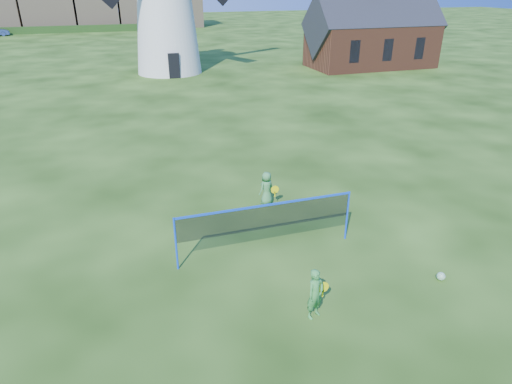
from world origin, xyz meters
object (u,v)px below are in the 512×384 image
object	(u,v)px
windmill	(165,1)
player_girl	(315,294)
play_ball	(441,276)
chapel	(372,35)
badminton_net	(267,218)
player_boy	(267,188)

from	to	relation	value
windmill	player_girl	world-z (taller)	windmill
player_girl	play_ball	size ratio (longest dim) A/B	5.69
chapel	windmill	bearing A→B (deg)	171.36
badminton_net	player_girl	size ratio (longest dim) A/B	4.03
badminton_net	windmill	bearing A→B (deg)	87.10
windmill	play_ball	xyz separation A→B (m)	(2.40, -31.24, -5.47)
windmill	badminton_net	size ratio (longest dim) A/B	3.04
chapel	play_ball	distance (m)	32.45
badminton_net	play_ball	bearing A→B (deg)	-33.96
windmill	player_girl	size ratio (longest dim) A/B	12.24
windmill	player_boy	world-z (taller)	windmill
player_girl	play_ball	world-z (taller)	player_girl
chapel	play_ball	world-z (taller)	chapel
player_boy	play_ball	world-z (taller)	player_boy
windmill	play_ball	bearing A→B (deg)	-85.61
windmill	badminton_net	world-z (taller)	windmill
player_girl	player_boy	xyz separation A→B (m)	(0.86, 5.74, -0.04)
windmill	badminton_net	distance (m)	29.03
chapel	play_ball	bearing A→B (deg)	-117.94
chapel	player_boy	size ratio (longest dim) A/B	9.65
windmill	player_boy	bearing A→B (deg)	-90.93
chapel	player_boy	distance (m)	29.31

